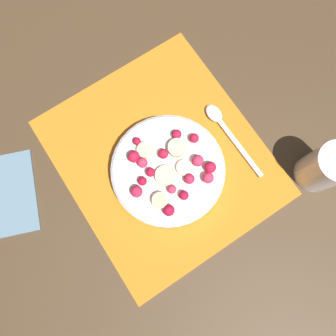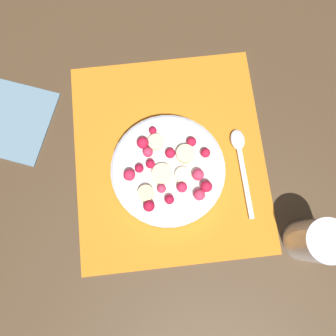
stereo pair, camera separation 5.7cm
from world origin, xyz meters
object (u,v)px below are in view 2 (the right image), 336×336
fruit_bowl (168,170)px  napkin (13,120)px  spoon (240,155)px  drinking_glass (314,241)px

fruit_bowl → napkin: bearing=64.6°
napkin → fruit_bowl: bearing=-115.4°
fruit_bowl → spoon: fruit_bowl is taller
spoon → napkin: spoon is taller
fruit_bowl → napkin: fruit_bowl is taller
spoon → fruit_bowl: bearing=96.5°
fruit_bowl → spoon: 0.14m
drinking_glass → napkin: 0.59m
fruit_bowl → drinking_glass: bearing=-123.4°
spoon → drinking_glass: size_ratio=1.63×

